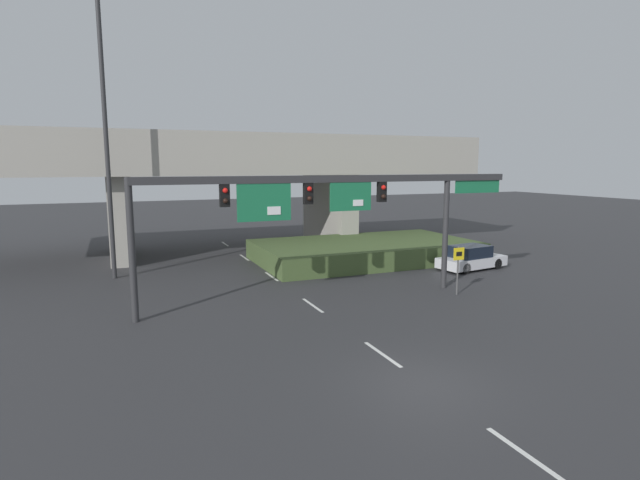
# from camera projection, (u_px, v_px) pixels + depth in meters

# --- Properties ---
(ground_plane) EXTENTS (160.00, 160.00, 0.00)m
(ground_plane) POSITION_uv_depth(u_px,v_px,m) (423.00, 383.00, 14.45)
(ground_plane) COLOR #2D2D30
(lane_markings) EXTENTS (0.14, 33.99, 0.01)m
(lane_markings) POSITION_uv_depth(u_px,v_px,m) (290.00, 289.00, 25.28)
(lane_markings) COLOR silver
(lane_markings) RESTS_ON ground
(signal_gantry) EXTENTS (18.39, 0.44, 5.78)m
(signal_gantry) POSITION_uv_depth(u_px,v_px,m) (330.00, 198.00, 22.54)
(signal_gantry) COLOR #2D2D30
(signal_gantry) RESTS_ON ground
(speed_limit_sign) EXTENTS (0.60, 0.11, 2.37)m
(speed_limit_sign) POSITION_uv_depth(u_px,v_px,m) (458.00, 263.00, 23.99)
(speed_limit_sign) COLOR #4C4C4C
(speed_limit_sign) RESTS_ON ground
(highway_light_pole_near) EXTENTS (0.70, 0.36, 17.41)m
(highway_light_pole_near) POSITION_uv_depth(u_px,v_px,m) (104.00, 111.00, 26.39)
(highway_light_pole_near) COLOR #2D2D30
(highway_light_pole_near) RESTS_ON ground
(overpass_bridge) EXTENTS (36.28, 9.75, 8.32)m
(overpass_bridge) POSITION_uv_depth(u_px,v_px,m) (232.00, 169.00, 36.02)
(overpass_bridge) COLOR #A39E93
(overpass_bridge) RESTS_ON ground
(grass_embankment) EXTENTS (14.03, 7.90, 1.24)m
(grass_embankment) POSITION_uv_depth(u_px,v_px,m) (365.00, 251.00, 32.95)
(grass_embankment) COLOR #42562D
(grass_embankment) RESTS_ON ground
(parked_sedan_near_right) EXTENTS (4.57, 2.43, 1.46)m
(parked_sedan_near_right) POSITION_uv_depth(u_px,v_px,m) (471.00, 258.00, 30.07)
(parked_sedan_near_right) COLOR silver
(parked_sedan_near_right) RESTS_ON ground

